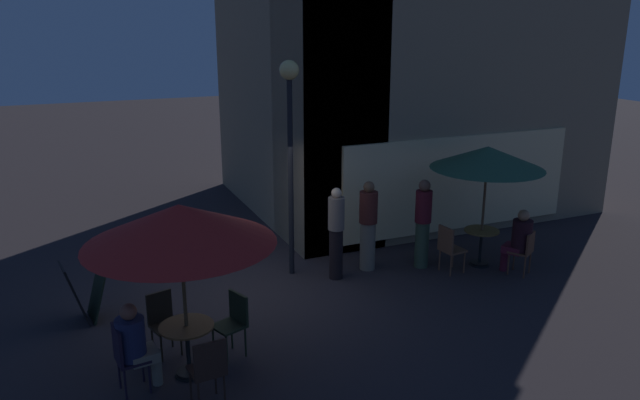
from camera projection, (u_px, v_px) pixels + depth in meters
ground_plane at (245, 293)px, 11.00m from camera, size 60.00×60.00×0.00m
cafe_building at (379, 51)px, 14.21m from camera, size 8.22×6.76×8.10m
street_lamp_near_corner at (290, 122)px, 11.07m from camera, size 0.35×0.35×4.05m
menu_sandwich_board at (86, 291)px, 9.87m from camera, size 0.75×0.65×1.01m
cafe_table_0 at (187, 339)px, 8.33m from camera, size 0.74×0.74×0.75m
cafe_table_1 at (481, 240)px, 12.15m from camera, size 0.68×0.68×0.74m
patio_umbrella_0 at (180, 225)px, 7.87m from camera, size 2.50×2.50×2.46m
patio_umbrella_1 at (487, 158)px, 11.69m from camera, size 2.18×2.18×2.42m
cafe_chair_0 at (209, 367)px, 7.58m from camera, size 0.46×0.46×0.97m
cafe_chair_1 at (234, 319)px, 8.84m from camera, size 0.53×0.53×0.94m
cafe_chair_2 at (162, 318)px, 8.91m from camera, size 0.47×0.47×0.93m
cafe_chair_3 at (125, 354)px, 7.90m from camera, size 0.44×0.44×0.97m
cafe_chair_4 at (449, 246)px, 11.76m from camera, size 0.46×0.46×0.94m
cafe_chair_5 at (525, 249)px, 11.66m from camera, size 0.53×0.53×0.87m
patron_seated_0 at (135, 341)px, 7.93m from camera, size 0.55×0.42×1.26m
patron_seated_1 at (519, 238)px, 11.67m from camera, size 0.51×0.56×1.30m
patron_standing_2 at (423, 223)px, 11.96m from camera, size 0.32×0.32×1.78m
patron_standing_3 at (368, 225)px, 11.86m from camera, size 0.35×0.35×1.78m
patron_standing_4 at (336, 233)px, 11.42m from camera, size 0.31×0.31×1.77m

